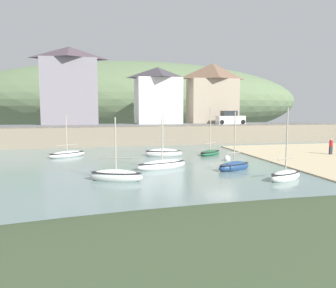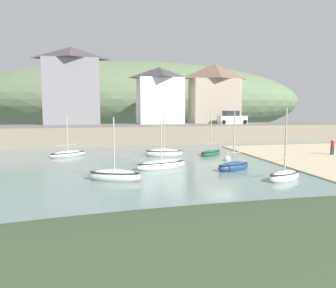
{
  "view_description": "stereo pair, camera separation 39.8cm",
  "coord_description": "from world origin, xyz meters",
  "views": [
    {
      "loc": [
        -10.2,
        -25.9,
        4.86
      ],
      "look_at": [
        -3.76,
        3.53,
        1.56
      ],
      "focal_mm": 36.01,
      "sensor_mm": 36.0,
      "label": 1
    },
    {
      "loc": [
        -9.81,
        -25.99,
        4.86
      ],
      "look_at": [
        -3.76,
        3.53,
        1.56
      ],
      "focal_mm": 36.01,
      "sensor_mm": 36.0,
      "label": 2
    }
  ],
  "objects": [
    {
      "name": "rowboat_small_beached",
      "position": [
        2.25,
        -5.89,
        0.3
      ],
      "size": [
        3.04,
        2.06,
        5.03
      ],
      "rotation": [
        0.0,
        0.0,
        0.4
      ],
      "color": "white",
      "rests_on": "ground"
    },
    {
      "name": "waterfront_building_right",
      "position": [
        8.19,
        25.2,
        7.17
      ],
      "size": [
        7.78,
        4.46,
        9.34
      ],
      "color": "tan",
      "rests_on": "ground"
    },
    {
      "name": "sailboat_blue_trim",
      "position": [
        -8.88,
        -3.63,
        0.31
      ],
      "size": [
        3.82,
        2.46,
        4.43
      ],
      "rotation": [
        0.0,
        0.0,
        -0.38
      ],
      "color": "silver",
      "rests_on": "ground"
    },
    {
      "name": "sailboat_tall_mast",
      "position": [
        0.37,
        -1.73,
        0.29
      ],
      "size": [
        3.31,
        2.22,
        4.71
      ],
      "rotation": [
        0.0,
        0.0,
        0.4
      ],
      "color": "navy",
      "rests_on": "ground"
    },
    {
      "name": "dinghy_open_wooden",
      "position": [
        -3.51,
        6.81,
        0.31
      ],
      "size": [
        3.9,
        1.92,
        4.46
      ],
      "rotation": [
        0.0,
        0.0,
        -0.19
      ],
      "color": "white",
      "rests_on": "ground"
    },
    {
      "name": "mooring_buoy",
      "position": [
        1.56,
        2.61,
        0.18
      ],
      "size": [
        0.6,
        0.6,
        0.6
      ],
      "color": "silver",
      "rests_on": "ground"
    },
    {
      "name": "sailboat_far_left",
      "position": [
        -12.91,
        8.4,
        0.24
      ],
      "size": [
        3.96,
        3.27,
        4.3
      ],
      "rotation": [
        0.0,
        0.0,
        0.59
      ],
      "color": "white",
      "rests_on": "ground"
    },
    {
      "name": "motorboat_with_cabin",
      "position": [
        -5.01,
        0.07,
        0.28
      ],
      "size": [
        4.45,
        2.31,
        4.14
      ],
      "rotation": [
        0.0,
        0.0,
        0.31
      ],
      "color": "white",
      "rests_on": "ground"
    },
    {
      "name": "ground",
      "position": [
        1.4,
        -9.56,
        0.16
      ],
      "size": [
        48.0,
        41.0,
        0.61
      ],
      "color": "slate"
    },
    {
      "name": "parked_car_near_slipway",
      "position": [
        9.36,
        20.7,
        3.2
      ],
      "size": [
        4.13,
        1.82,
        1.95
      ],
      "rotation": [
        0.0,
        0.0,
        0.02
      ],
      "color": "silver",
      "rests_on": "ground"
    },
    {
      "name": "waterfront_building_centre",
      "position": [
        -0.65,
        25.2,
        6.72
      ],
      "size": [
        6.87,
        6.06,
        8.51
      ],
      "color": "silver",
      "rests_on": "ground"
    },
    {
      "name": "quay_seawall",
      "position": [
        0.0,
        17.5,
        1.36
      ],
      "size": [
        48.0,
        9.4,
        2.4
      ],
      "color": "gray",
      "rests_on": "ground"
    },
    {
      "name": "person_on_slipway",
      "position": [
        13.17,
        3.64,
        0.98
      ],
      "size": [
        0.34,
        0.34,
        1.62
      ],
      "color": "#282833",
      "rests_on": "ground"
    },
    {
      "name": "sailboat_nearest_shore",
      "position": [
        1.37,
        6.71,
        0.22
      ],
      "size": [
        3.35,
        3.23,
        5.01
      ],
      "rotation": [
        0.0,
        0.0,
        0.74
      ],
      "color": "#1D5B34",
      "rests_on": "ground"
    },
    {
      "name": "hillside_backdrop",
      "position": [
        -0.34,
        55.2,
        6.3
      ],
      "size": [
        80.0,
        44.0,
        18.0
      ],
      "color": "#5A704C",
      "rests_on": "ground"
    },
    {
      "name": "waterfront_building_left",
      "position": [
        -13.51,
        25.2,
        8.02
      ],
      "size": [
        8.07,
        4.9,
        11.08
      ],
      "color": "gray",
      "rests_on": "ground"
    }
  ]
}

